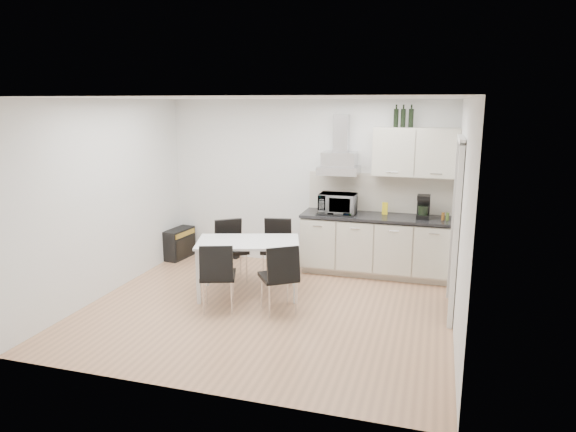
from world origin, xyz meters
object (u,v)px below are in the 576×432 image
chair_near_left (218,276)px  chair_near_right (278,278)px  chair_far_left (232,251)px  chair_far_right (276,250)px  guitar_amp (179,243)px  kitchenette (380,221)px  floor_speaker (234,250)px  dining_table (248,247)px

chair_near_left → chair_near_right: 0.75m
chair_far_left → chair_far_right: (0.61, 0.22, 0.00)m
chair_far_right → chair_near_right: same height
chair_far_right → guitar_amp: (-1.89, 0.56, -0.19)m
chair_far_right → chair_near_left: size_ratio=1.00×
chair_far_left → chair_far_right: 0.65m
kitchenette → chair_far_right: kitchenette is taller
chair_far_left → chair_near_left: bearing=66.9°
chair_near_left → floor_speaker: 2.22m
chair_far_left → chair_near_right: size_ratio=1.00×
kitchenette → chair_near_right: 2.08m
chair_far_right → chair_near_right: bearing=98.6°
guitar_amp → floor_speaker: guitar_amp is taller
chair_far_left → chair_far_right: bearing=163.2°
chair_far_right → floor_speaker: bearing=-49.4°
chair_near_left → guitar_amp: size_ratio=1.42×
chair_far_right → chair_near_left: (-0.35, -1.28, 0.00)m
chair_far_right → guitar_amp: bearing=-27.0°
kitchenette → chair_far_left: size_ratio=2.86×
chair_far_left → guitar_amp: (-1.28, 0.79, -0.19)m
chair_near_right → dining_table: bearing=106.8°
chair_near_left → chair_far_left: bearing=84.7°
floor_speaker → chair_near_right: bearing=-45.6°
floor_speaker → chair_near_left: bearing=-63.9°
kitchenette → chair_near_left: bearing=-132.2°
dining_table → chair_far_left: chair_far_left is taller
dining_table → chair_far_right: size_ratio=1.72×
dining_table → chair_near_left: (-0.17, -0.60, -0.22)m
chair_near_left → chair_far_right: bearing=55.8°
kitchenette → chair_near_right: kitchenette is taller
chair_far_left → guitar_amp: bearing=-68.3°
chair_far_left → guitar_amp: 1.51m
chair_near_left → guitar_amp: 2.41m
kitchenette → chair_far_right: 1.59m
chair_far_left → floor_speaker: 1.15m
kitchenette → chair_far_right: (-1.40, -0.65, -0.39)m
chair_far_left → kitchenette: bearing=166.7°
guitar_amp → chair_far_left: bearing=-24.4°
chair_far_right → chair_near_right: size_ratio=1.00×
chair_far_right → chair_near_left: bearing=64.5°
chair_near_right → floor_speaker: (-1.39, 1.94, -0.31)m
dining_table → chair_near_right: chair_near_right is taller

